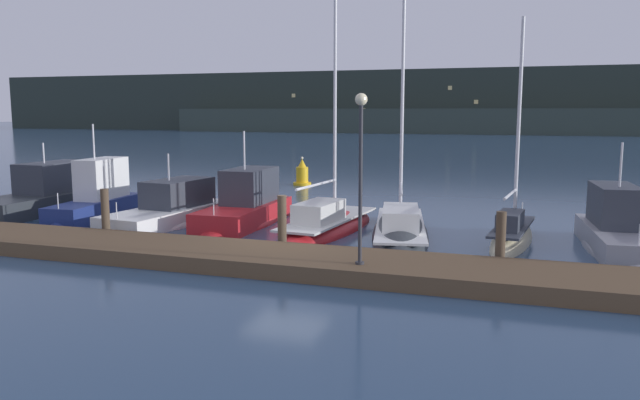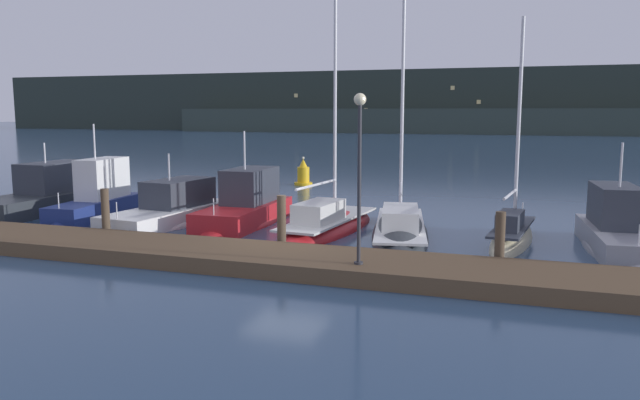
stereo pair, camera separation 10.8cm
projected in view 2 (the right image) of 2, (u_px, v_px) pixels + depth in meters
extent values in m
plane|color=navy|center=(286.00, 251.00, 19.93)|extent=(400.00, 400.00, 0.00)
cube|color=brown|center=(260.00, 258.00, 18.03)|extent=(36.09, 2.80, 0.45)
cylinder|color=#4C3D2D|center=(106.00, 214.00, 21.57)|extent=(0.28, 0.28, 1.80)
cylinder|color=#4C3D2D|center=(282.00, 225.00, 19.48)|extent=(0.28, 0.28, 1.85)
cylinder|color=#4C3D2D|center=(500.00, 241.00, 17.40)|extent=(0.28, 0.28, 1.68)
ellipsoid|color=#2D3338|center=(46.00, 212.00, 27.79)|extent=(2.83, 7.53, 1.38)
cube|color=#2D3338|center=(45.00, 202.00, 27.73)|extent=(2.60, 6.78, 0.83)
cube|color=#333842|center=(56.00, 177.00, 28.27)|extent=(1.87, 3.33, 1.33)
cube|color=black|center=(79.00, 169.00, 29.63)|extent=(1.58, 0.31, 0.59)
cylinder|color=silver|center=(45.00, 153.00, 27.56)|extent=(0.07, 0.07, 0.90)
ellipsoid|color=navy|center=(97.00, 218.00, 26.06)|extent=(2.14, 5.85, 1.27)
cube|color=navy|center=(96.00, 209.00, 26.00)|extent=(1.96, 5.26, 0.79)
cube|color=silver|center=(102.00, 178.00, 26.38)|extent=(1.33, 2.61, 1.69)
cube|color=black|center=(117.00, 170.00, 27.44)|extent=(1.00, 0.40, 0.75)
cylinder|color=silver|center=(94.00, 142.00, 25.71)|extent=(0.07, 0.07, 1.45)
cylinder|color=silver|center=(58.00, 201.00, 23.59)|extent=(0.04, 0.04, 0.60)
ellipsoid|color=white|center=(169.00, 224.00, 24.86)|extent=(3.13, 6.95, 1.11)
cube|color=white|center=(168.00, 216.00, 24.81)|extent=(2.86, 6.26, 0.64)
cube|color=#333842|center=(178.00, 192.00, 25.29)|extent=(1.94, 3.12, 1.07)
cube|color=black|center=(198.00, 185.00, 26.47)|extent=(1.43, 0.39, 0.48)
cylinder|color=silver|center=(169.00, 167.00, 24.66)|extent=(0.07, 0.07, 1.08)
cylinder|color=silver|center=(117.00, 210.00, 22.20)|extent=(0.04, 0.04, 0.60)
ellipsoid|color=red|center=(244.00, 224.00, 24.76)|extent=(2.38, 6.36, 1.02)
cube|color=red|center=(244.00, 214.00, 24.70)|extent=(2.19, 5.72, 0.79)
cube|color=#333842|center=(250.00, 185.00, 25.14)|extent=(1.57, 2.81, 1.38)
cube|color=black|center=(262.00, 177.00, 26.31)|extent=(1.32, 0.31, 0.61)
cylinder|color=silver|center=(244.00, 150.00, 24.46)|extent=(0.07, 0.07, 1.52)
cylinder|color=silver|center=(214.00, 207.00, 22.10)|extent=(0.04, 0.04, 0.60)
ellipsoid|color=red|center=(329.00, 231.00, 23.24)|extent=(2.63, 7.44, 1.20)
cube|color=silver|center=(329.00, 219.00, 23.18)|extent=(2.21, 6.25, 0.08)
cube|color=silver|center=(319.00, 212.00, 22.33)|extent=(1.38, 2.43, 0.71)
cylinder|color=silver|center=(335.00, 94.00, 23.05)|extent=(0.12, 0.12, 9.22)
cylinder|color=silver|center=(317.00, 185.00, 22.01)|extent=(0.41, 3.30, 0.09)
cylinder|color=silver|center=(360.00, 200.00, 26.16)|extent=(0.04, 0.04, 0.50)
ellipsoid|color=#2D3338|center=(400.00, 237.00, 22.23)|extent=(3.57, 8.46, 1.58)
cube|color=silver|center=(400.00, 224.00, 22.17)|extent=(3.00, 7.11, 0.08)
cube|color=silver|center=(400.00, 218.00, 21.14)|extent=(1.69, 2.82, 0.71)
cylinder|color=silver|center=(403.00, 91.00, 22.15)|extent=(0.12, 0.12, 9.38)
cylinder|color=silver|center=(401.00, 189.00, 21.07)|extent=(0.71, 3.11, 0.09)
cylinder|color=silver|center=(400.00, 202.00, 25.85)|extent=(0.04, 0.04, 0.50)
ellipsoid|color=beige|center=(512.00, 244.00, 21.09)|extent=(1.77, 5.43, 1.43)
cube|color=#333842|center=(512.00, 227.00, 21.01)|extent=(1.49, 4.56, 0.08)
cube|color=#333842|center=(510.00, 220.00, 20.39)|extent=(0.90, 1.77, 0.56)
cylinder|color=silver|center=(519.00, 123.00, 20.90)|extent=(0.12, 0.12, 6.95)
cylinder|color=silver|center=(510.00, 194.00, 20.09)|extent=(0.37, 2.53, 0.09)
cylinder|color=silver|center=(522.00, 209.00, 23.17)|extent=(0.04, 0.04, 0.50)
ellipsoid|color=gray|center=(616.00, 251.00, 19.99)|extent=(2.39, 6.34, 0.96)
cube|color=gray|center=(617.00, 240.00, 19.94)|extent=(2.19, 5.71, 0.73)
cube|color=#333842|center=(615.00, 205.00, 20.39)|extent=(1.50, 2.83, 1.32)
cube|color=black|center=(608.00, 194.00, 21.55)|extent=(1.14, 0.35, 0.59)
cylinder|color=silver|center=(621.00, 165.00, 19.72)|extent=(0.07, 0.07, 1.41)
cylinder|color=silver|center=(639.00, 235.00, 17.34)|extent=(0.04, 0.04, 0.60)
cylinder|color=gold|center=(303.00, 184.00, 37.81)|extent=(1.10, 1.10, 0.16)
cylinder|color=gold|center=(303.00, 175.00, 37.74)|extent=(0.73, 0.73, 0.93)
cone|color=gold|center=(303.00, 163.00, 37.64)|extent=(0.51, 0.51, 0.50)
sphere|color=#F9EAB7|center=(303.00, 158.00, 37.59)|extent=(0.16, 0.16, 0.16)
cylinder|color=#2D2D33|center=(359.00, 263.00, 16.43)|extent=(0.24, 0.24, 0.06)
cylinder|color=#2D2D33|center=(359.00, 185.00, 16.13)|extent=(0.10, 0.10, 4.09)
sphere|color=#F9EAB7|center=(360.00, 99.00, 15.82)|extent=(0.32, 0.32, 0.32)
cube|color=#28332D|center=(497.00, 101.00, 130.39)|extent=(240.00, 16.00, 12.97)
cube|color=#333F39|center=(524.00, 121.00, 119.78)|extent=(144.00, 10.00, 4.92)
cube|color=#F4DB8C|center=(366.00, 110.00, 131.40)|extent=(0.80, 0.10, 0.80)
cube|color=#F4DB8C|center=(453.00, 88.00, 125.09)|extent=(0.80, 0.10, 0.80)
cube|color=#F4DB8C|center=(296.00, 96.00, 135.98)|extent=(0.80, 0.10, 0.80)
cube|color=#F4DB8C|center=(479.00, 102.00, 123.84)|extent=(0.80, 0.10, 0.80)
cube|color=#F4DB8C|center=(574.00, 112.00, 118.49)|extent=(0.80, 0.10, 0.80)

